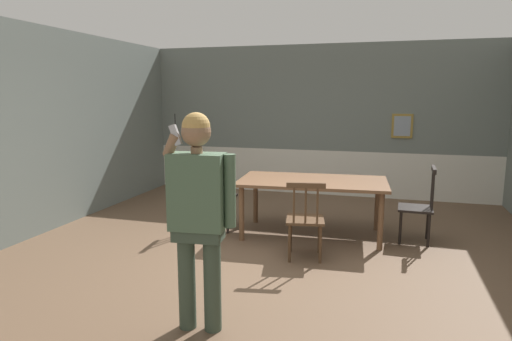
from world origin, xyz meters
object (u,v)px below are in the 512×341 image
dining_table (312,186)px  person_figure (199,206)px  chair_near_window (419,206)px  chair_at_table_head (305,219)px  chair_by_doorway (215,195)px

dining_table → person_figure: person_figure is taller
dining_table → chair_near_window: (1.36, 0.09, -0.21)m
chair_near_window → chair_at_table_head: bearing=129.8°
person_figure → dining_table: bearing=-105.7°
chair_near_window → chair_by_doorway: chair_by_doorway is taller
chair_by_doorway → chair_at_table_head: (1.43, -0.81, -0.02)m
chair_near_window → person_figure: person_figure is taller
dining_table → person_figure: (-0.46, -2.71, 0.34)m
chair_by_doorway → person_figure: (0.90, -2.61, 0.54)m
chair_near_window → chair_by_doorway: size_ratio=0.95×
dining_table → chair_at_table_head: (0.07, -0.91, -0.22)m
dining_table → chair_by_doorway: chair_by_doorway is taller
chair_near_window → person_figure: bearing=149.0°
person_figure → chair_near_window: bearing=-129.1°
person_figure → chair_at_table_head: bearing=-112.4°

